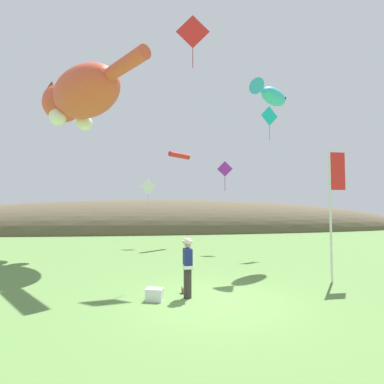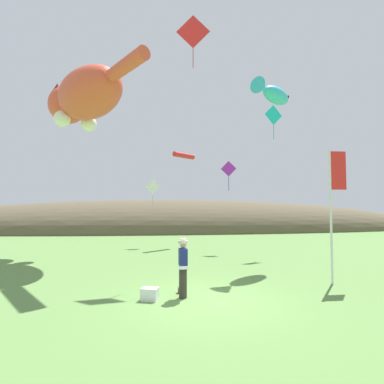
{
  "view_description": "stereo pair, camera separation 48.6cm",
  "coord_description": "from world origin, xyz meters",
  "px_view_note": "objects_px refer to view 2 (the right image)",
  "views": [
    {
      "loc": [
        -1.92,
        -8.72,
        2.74
      ],
      "look_at": [
        0.0,
        4.0,
        3.38
      ],
      "focal_mm": 28.0,
      "sensor_mm": 36.0,
      "label": 1
    },
    {
      "loc": [
        -1.44,
        -8.78,
        2.74
      ],
      "look_at": [
        0.0,
        4.0,
        3.38
      ],
      "focal_mm": 28.0,
      "sensor_mm": 36.0,
      "label": 2
    }
  ],
  "objects_px": {
    "kite_diamond_teal": "(273,115)",
    "kite_tube_streamer": "(184,156)",
    "kite_spool": "(180,290)",
    "kite_giant_cat": "(84,98)",
    "kite_fish_windsock": "(273,94)",
    "kite_diamond_violet": "(229,169)",
    "festival_attendant": "(183,266)",
    "festival_banner_pole": "(334,195)",
    "kite_diamond_white": "(153,187)",
    "kite_diamond_red": "(193,32)",
    "picnic_cooler": "(150,294)"
  },
  "relations": [
    {
      "from": "festival_attendant",
      "to": "kite_diamond_violet",
      "type": "height_order",
      "value": "kite_diamond_violet"
    },
    {
      "from": "picnic_cooler",
      "to": "kite_diamond_teal",
      "type": "height_order",
      "value": "kite_diamond_teal"
    },
    {
      "from": "kite_fish_windsock",
      "to": "kite_tube_streamer",
      "type": "relative_size",
      "value": 1.55
    },
    {
      "from": "kite_spool",
      "to": "picnic_cooler",
      "type": "height_order",
      "value": "picnic_cooler"
    },
    {
      "from": "kite_spool",
      "to": "kite_giant_cat",
      "type": "xyz_separation_m",
      "value": [
        -4.89,
        7.39,
        8.73
      ]
    },
    {
      "from": "kite_tube_streamer",
      "to": "festival_attendant",
      "type": "bearing_deg",
      "value": -95.13
    },
    {
      "from": "festival_attendant",
      "to": "kite_tube_streamer",
      "type": "bearing_deg",
      "value": 84.87
    },
    {
      "from": "kite_diamond_red",
      "to": "picnic_cooler",
      "type": "bearing_deg",
      "value": -113.09
    },
    {
      "from": "kite_diamond_teal",
      "to": "kite_diamond_white",
      "type": "bearing_deg",
      "value": 152.7
    },
    {
      "from": "kite_fish_windsock",
      "to": "kite_tube_streamer",
      "type": "distance_m",
      "value": 8.47
    },
    {
      "from": "kite_diamond_white",
      "to": "kite_diamond_red",
      "type": "distance_m",
      "value": 10.6
    },
    {
      "from": "picnic_cooler",
      "to": "festival_banner_pole",
      "type": "distance_m",
      "value": 7.31
    },
    {
      "from": "kite_giant_cat",
      "to": "kite_diamond_teal",
      "type": "distance_m",
      "value": 11.19
    },
    {
      "from": "kite_tube_streamer",
      "to": "kite_diamond_teal",
      "type": "distance_m",
      "value": 6.76
    },
    {
      "from": "kite_diamond_red",
      "to": "kite_fish_windsock",
      "type": "bearing_deg",
      "value": 11.9
    },
    {
      "from": "picnic_cooler",
      "to": "festival_banner_pole",
      "type": "relative_size",
      "value": 0.12
    },
    {
      "from": "kite_fish_windsock",
      "to": "kite_tube_streamer",
      "type": "bearing_deg",
      "value": 117.18
    },
    {
      "from": "kite_diamond_teal",
      "to": "festival_attendant",
      "type": "bearing_deg",
      "value": -126.95
    },
    {
      "from": "festival_attendant",
      "to": "kite_giant_cat",
      "type": "xyz_separation_m",
      "value": [
        -4.93,
        7.9,
        7.89
      ]
    },
    {
      "from": "kite_tube_streamer",
      "to": "kite_fish_windsock",
      "type": "bearing_deg",
      "value": -62.82
    },
    {
      "from": "festival_attendant",
      "to": "festival_banner_pole",
      "type": "height_order",
      "value": "festival_banner_pole"
    },
    {
      "from": "kite_spool",
      "to": "kite_diamond_white",
      "type": "distance_m",
      "value": 12.33
    },
    {
      "from": "kite_diamond_violet",
      "to": "kite_diamond_red",
      "type": "distance_m",
      "value": 8.2
    },
    {
      "from": "festival_attendant",
      "to": "kite_fish_windsock",
      "type": "xyz_separation_m",
      "value": [
        4.87,
        4.9,
        7.4
      ]
    },
    {
      "from": "picnic_cooler",
      "to": "kite_diamond_teal",
      "type": "bearing_deg",
      "value": 49.32
    },
    {
      "from": "kite_giant_cat",
      "to": "kite_diamond_violet",
      "type": "relative_size",
      "value": 4.53
    },
    {
      "from": "kite_diamond_teal",
      "to": "kite_tube_streamer",
      "type": "bearing_deg",
      "value": 142.5
    },
    {
      "from": "festival_banner_pole",
      "to": "kite_diamond_white",
      "type": "relative_size",
      "value": 2.42
    },
    {
      "from": "festival_attendant",
      "to": "kite_diamond_violet",
      "type": "relative_size",
      "value": 0.94
    },
    {
      "from": "kite_giant_cat",
      "to": "kite_diamond_white",
      "type": "relative_size",
      "value": 4.31
    },
    {
      "from": "kite_diamond_white",
      "to": "kite_diamond_red",
      "type": "bearing_deg",
      "value": -76.51
    },
    {
      "from": "kite_giant_cat",
      "to": "kite_diamond_violet",
      "type": "distance_m",
      "value": 9.46
    },
    {
      "from": "kite_tube_streamer",
      "to": "kite_diamond_teal",
      "type": "height_order",
      "value": "kite_diamond_teal"
    },
    {
      "from": "kite_fish_windsock",
      "to": "kite_diamond_red",
      "type": "relative_size",
      "value": 1.11
    },
    {
      "from": "kite_tube_streamer",
      "to": "kite_diamond_white",
      "type": "distance_m",
      "value": 3.24
    },
    {
      "from": "picnic_cooler",
      "to": "kite_giant_cat",
      "type": "height_order",
      "value": "kite_giant_cat"
    },
    {
      "from": "picnic_cooler",
      "to": "kite_giant_cat",
      "type": "relative_size",
      "value": 0.07
    },
    {
      "from": "festival_attendant",
      "to": "kite_spool",
      "type": "bearing_deg",
      "value": 94.68
    },
    {
      "from": "festival_banner_pole",
      "to": "kite_diamond_teal",
      "type": "bearing_deg",
      "value": 84.8
    },
    {
      "from": "festival_attendant",
      "to": "kite_diamond_teal",
      "type": "distance_m",
      "value": 12.75
    },
    {
      "from": "kite_diamond_teal",
      "to": "kite_diamond_red",
      "type": "relative_size",
      "value": 0.88
    },
    {
      "from": "kite_diamond_violet",
      "to": "festival_attendant",
      "type": "bearing_deg",
      "value": -111.42
    },
    {
      "from": "kite_diamond_white",
      "to": "festival_attendant",
      "type": "bearing_deg",
      "value": -84.53
    },
    {
      "from": "picnic_cooler",
      "to": "kite_diamond_violet",
      "type": "distance_m",
      "value": 11.62
    },
    {
      "from": "kite_spool",
      "to": "kite_tube_streamer",
      "type": "bearing_deg",
      "value": 84.45
    },
    {
      "from": "kite_diamond_teal",
      "to": "kite_diamond_white",
      "type": "relative_size",
      "value": 1.08
    },
    {
      "from": "picnic_cooler",
      "to": "kite_diamond_red",
      "type": "height_order",
      "value": "kite_diamond_red"
    },
    {
      "from": "festival_banner_pole",
      "to": "kite_diamond_red",
      "type": "height_order",
      "value": "kite_diamond_red"
    },
    {
      "from": "kite_giant_cat",
      "to": "kite_tube_streamer",
      "type": "bearing_deg",
      "value": 35.71
    },
    {
      "from": "festival_banner_pole",
      "to": "kite_diamond_white",
      "type": "xyz_separation_m",
      "value": [
        -6.74,
        11.06,
        0.98
      ]
    }
  ]
}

